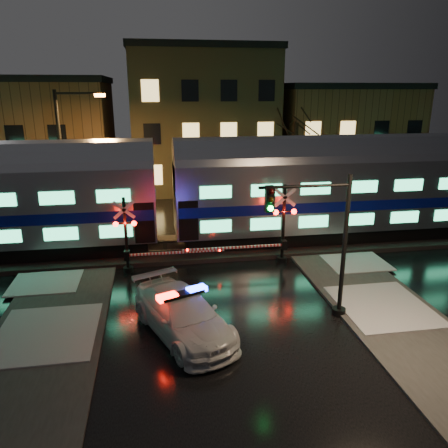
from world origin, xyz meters
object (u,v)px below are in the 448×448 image
(traffic_light, at_px, (323,245))
(crossing_signal_left, at_px, (134,243))
(police_car, at_px, (183,314))
(crossing_signal_right, at_px, (277,232))
(streetlight, at_px, (67,154))

(traffic_light, bearing_deg, crossing_signal_left, 136.67)
(police_car, distance_m, crossing_signal_right, 7.87)
(traffic_light, relative_size, streetlight, 0.66)
(crossing_signal_right, xyz_separation_m, crossing_signal_left, (-7.00, -0.01, -0.15))
(crossing_signal_right, distance_m, crossing_signal_left, 7.00)
(police_car, relative_size, streetlight, 0.68)
(police_car, height_order, crossing_signal_left, crossing_signal_left)
(police_car, height_order, traffic_light, traffic_light)
(crossing_signal_left, bearing_deg, streetlight, 120.17)
(police_car, distance_m, streetlight, 14.46)
(traffic_light, bearing_deg, crossing_signal_right, 85.91)
(crossing_signal_right, relative_size, traffic_light, 1.03)
(police_car, bearing_deg, traffic_light, -18.45)
(crossing_signal_right, relative_size, crossing_signal_left, 1.09)
(crossing_signal_right, height_order, streetlight, streetlight)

